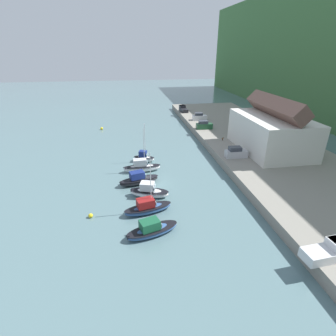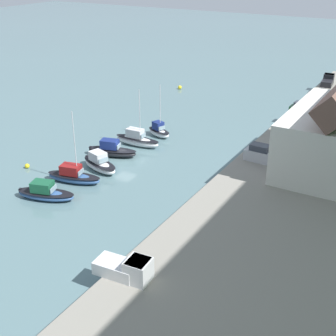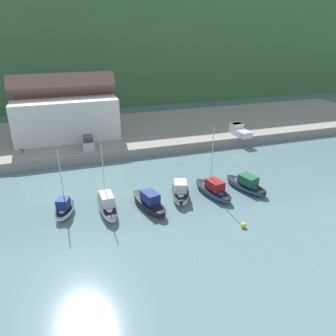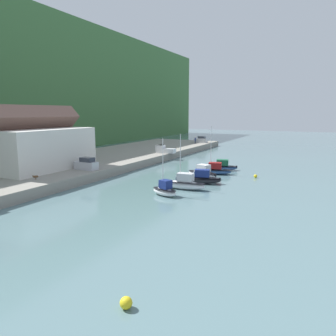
{
  "view_description": "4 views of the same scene",
  "coord_description": "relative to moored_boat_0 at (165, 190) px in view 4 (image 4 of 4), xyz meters",
  "views": [
    {
      "loc": [
        39.53,
        -3.65,
        21.12
      ],
      "look_at": [
        -1.42,
        2.99,
        2.08
      ],
      "focal_mm": 28.0,
      "sensor_mm": 36.0,
      "label": 1
    },
    {
      "loc": [
        46.54,
        33.95,
        25.51
      ],
      "look_at": [
        3.27,
        8.69,
        2.16
      ],
      "focal_mm": 50.0,
      "sensor_mm": 36.0,
      "label": 2
    },
    {
      "loc": [
        -8.72,
        -35.37,
        20.32
      ],
      "look_at": [
        3.98,
        3.47,
        2.39
      ],
      "focal_mm": 35.0,
      "sensor_mm": 36.0,
      "label": 3
    },
    {
      "loc": [
        -49.48,
        -20.85,
        11.55
      ],
      "look_at": [
        2.47,
        5.06,
        1.59
      ],
      "focal_mm": 35.0,
      "sensor_mm": 36.0,
      "label": 4
    }
  ],
  "objects": [
    {
      "name": "dog_on_quay",
      "position": [
        -5.67,
        18.72,
        1.23
      ],
      "size": [
        0.79,
        0.77,
        0.68
      ],
      "rotation": [
        0.0,
        0.0,
        0.81
      ],
      "color": "brown",
      "rests_on": "quay_promenade"
    },
    {
      "name": "mooring_buoy_1",
      "position": [
        18.39,
        -8.72,
        -0.52
      ],
      "size": [
        0.62,
        0.62,
        0.62
      ],
      "color": "yellow",
      "rests_on": "ground_plane"
    },
    {
      "name": "parked_car_0",
      "position": [
        4.53,
        17.69,
        1.69
      ],
      "size": [
        1.94,
        4.26,
        2.16
      ],
      "rotation": [
        0.0,
        0.0,
        -0.03
      ],
      "color": "#B7B7BC",
      "rests_on": "quay_promenade"
    },
    {
      "name": "pickup_truck_0",
      "position": [
        31.78,
        16.4,
        1.6
      ],
      "size": [
        2.3,
        4.86,
        1.9
      ],
      "rotation": [
        0.0,
        0.0,
        0.08
      ],
      "color": "silver",
      "rests_on": "quay_promenade"
    },
    {
      "name": "ground_plane",
      "position": [
        9.93,
        0.61,
        -0.83
      ],
      "size": [
        320.0,
        320.0,
        0.0
      ],
      "primitive_type": "plane",
      "color": "slate"
    },
    {
      "name": "moored_boat_0",
      "position": [
        0.0,
        0.0,
        0.0
      ],
      "size": [
        3.13,
        4.63,
        8.0
      ],
      "rotation": [
        0.0,
        0.0,
        -0.35
      ],
      "color": "white",
      "rests_on": "ground_plane"
    },
    {
      "name": "mooring_buoy_0",
      "position": [
        -24.77,
        -10.09,
        -0.45
      ],
      "size": [
        0.76,
        0.76,
        0.76
      ],
      "color": "yellow",
      "rests_on": "ground_plane"
    },
    {
      "name": "person_on_quay",
      "position": [
        57.32,
        18.36,
        1.88
      ],
      "size": [
        0.4,
        0.4,
        2.14
      ],
      "color": "#232838",
      "rests_on": "quay_promenade"
    },
    {
      "name": "moored_boat_2",
      "position": [
        9.67,
        -1.62,
        0.01
      ],
      "size": [
        3.83,
        7.17,
        2.33
      ],
      "rotation": [
        0.0,
        0.0,
        0.27
      ],
      "color": "black",
      "rests_on": "ground_plane"
    },
    {
      "name": "moored_boat_1",
      "position": [
        4.77,
        -0.78,
        0.09
      ],
      "size": [
        2.17,
        7.07,
        8.33
      ],
      "rotation": [
        0.0,
        0.0,
        0.04
      ],
      "color": "white",
      "rests_on": "ground_plane"
    },
    {
      "name": "moored_boat_3",
      "position": [
        14.1,
        -0.29,
        0.05
      ],
      "size": [
        3.88,
        6.44,
        2.43
      ],
      "rotation": [
        0.0,
        0.0,
        -0.3
      ],
      "color": "white",
      "rests_on": "ground_plane"
    },
    {
      "name": "parked_car_3",
      "position": [
        61.31,
        17.97,
        1.69
      ],
      "size": [
        1.87,
        4.23,
        2.16
      ],
      "rotation": [
        0.0,
        0.0,
        0.02
      ],
      "color": "#B7B7BC",
      "rests_on": "quay_promenade"
    },
    {
      "name": "moored_boat_5",
      "position": [
        23.29,
        -0.83,
        -0.08
      ],
      "size": [
        4.18,
        7.13,
        2.12
      ],
      "rotation": [
        0.0,
        0.0,
        0.3
      ],
      "color": "#33568E",
      "rests_on": "ground_plane"
    },
    {
      "name": "harbor_clubhouse",
      "position": [
        1.72,
        26.15,
        4.83
      ],
      "size": [
        17.93,
        11.5,
        11.14
      ],
      "color": "silver",
      "rests_on": "quay_promenade"
    },
    {
      "name": "moored_boat_4",
      "position": [
        18.41,
        -0.9,
        -0.02
      ],
      "size": [
        3.63,
        7.15,
        9.01
      ],
      "rotation": [
        0.0,
        0.0,
        0.23
      ],
      "color": "#33568E",
      "rests_on": "ground_plane"
    },
    {
      "name": "quay_promenade",
      "position": [
        9.93,
        26.45,
        -0.03
      ],
      "size": [
        119.03,
        23.64,
        1.61
      ],
      "color": "gray",
      "rests_on": "ground_plane"
    }
  ]
}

